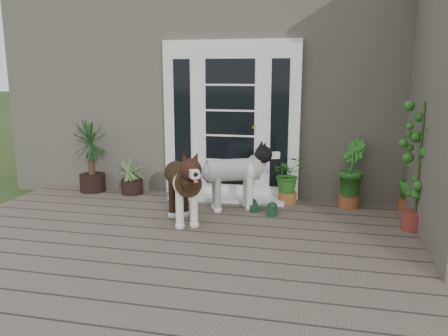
# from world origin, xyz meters

# --- Properties ---
(deck) EXTENTS (6.20, 4.60, 0.12)m
(deck) POSITION_xyz_m (0.00, 0.40, 0.06)
(deck) COLOR #6B5B4C
(deck) RESTS_ON ground
(house_main) EXTENTS (7.40, 4.00, 3.10)m
(house_main) POSITION_xyz_m (0.00, 4.65, 1.55)
(house_main) COLOR #665E54
(house_main) RESTS_ON ground
(door_unit) EXTENTS (1.90, 0.14, 2.15)m
(door_unit) POSITION_xyz_m (-0.20, 2.60, 1.19)
(door_unit) COLOR white
(door_unit) RESTS_ON deck
(door_step) EXTENTS (1.60, 0.40, 0.05)m
(door_step) POSITION_xyz_m (-0.20, 2.40, 0.14)
(door_step) COLOR white
(door_step) RESTS_ON deck
(brindle_dog) EXTENTS (0.81, 0.99, 0.77)m
(brindle_dog) POSITION_xyz_m (-0.49, 1.33, 0.50)
(brindle_dog) COLOR #342213
(brindle_dog) RESTS_ON deck
(white_dog) EXTENTS (0.98, 0.74, 0.75)m
(white_dog) POSITION_xyz_m (-0.03, 1.96, 0.49)
(white_dog) COLOR silver
(white_dog) RESTS_ON deck
(spider_plant) EXTENTS (0.69, 0.69, 0.55)m
(spider_plant) POSITION_xyz_m (-1.61, 2.40, 0.40)
(spider_plant) COLOR #88A565
(spider_plant) RESTS_ON deck
(yucca) EXTENTS (0.70, 0.70, 1.01)m
(yucca) POSITION_xyz_m (-2.24, 2.40, 0.63)
(yucca) COLOR black
(yucca) RESTS_ON deck
(herb_a) EXTENTS (0.61, 0.61, 0.57)m
(herb_a) POSITION_xyz_m (0.62, 2.40, 0.40)
(herb_a) COLOR #1B5D1A
(herb_a) RESTS_ON deck
(herb_b) EXTENTS (0.49, 0.49, 0.66)m
(herb_b) POSITION_xyz_m (1.42, 2.40, 0.45)
(herb_b) COLOR #255117
(herb_b) RESTS_ON deck
(herb_c) EXTENTS (0.41, 0.41, 0.57)m
(herb_c) POSITION_xyz_m (2.17, 2.40, 0.41)
(herb_c) COLOR #285A19
(herb_c) RESTS_ON deck
(sapling) EXTENTS (0.57, 0.57, 1.46)m
(sapling) POSITION_xyz_m (2.09, 1.64, 0.85)
(sapling) COLOR #225217
(sapling) RESTS_ON deck
(clog_left) EXTENTS (0.26, 0.37, 0.10)m
(clog_left) POSITION_xyz_m (0.23, 2.00, 0.17)
(clog_left) COLOR black
(clog_left) RESTS_ON deck
(clog_right) EXTENTS (0.17, 0.34, 0.10)m
(clog_right) POSITION_xyz_m (0.48, 1.89, 0.17)
(clog_right) COLOR #14321D
(clog_right) RESTS_ON deck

